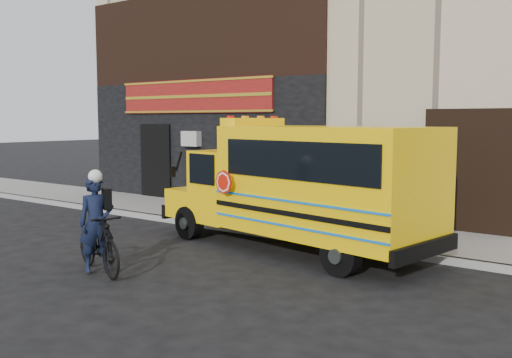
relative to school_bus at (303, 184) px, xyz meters
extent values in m
plane|color=black|center=(-1.58, -1.74, -1.51)|extent=(120.00, 120.00, 0.00)
cube|color=gray|center=(-1.58, 0.86, -1.43)|extent=(40.00, 0.20, 0.15)
cube|color=slate|center=(-1.58, 2.36, -1.43)|extent=(40.00, 3.00, 0.15)
cube|color=#C2AF91|center=(-1.58, 8.76, 4.64)|extent=(20.00, 10.00, 12.00)
cube|color=black|center=(-6.58, 3.81, 0.64)|extent=(10.00, 0.30, 4.00)
cube|color=#321B10|center=(-6.58, 3.81, 4.14)|extent=(10.00, 0.28, 3.00)
cube|color=maroon|center=(-6.58, 3.64, 2.14)|extent=(6.50, 0.12, 1.10)
cube|color=black|center=(-8.38, 3.66, -0.11)|extent=(1.30, 0.10, 2.50)
cube|color=black|center=(-4.78, 3.66, -0.11)|extent=(1.30, 0.10, 2.50)
cylinder|color=black|center=(-2.95, -0.46, -1.11)|extent=(0.84, 0.41, 0.80)
cylinder|color=black|center=(-2.63, 1.42, -1.11)|extent=(0.84, 0.41, 0.80)
cylinder|color=black|center=(1.59, -1.23, -1.11)|extent=(0.84, 0.41, 0.80)
cylinder|color=black|center=(1.91, 0.64, -1.11)|extent=(0.84, 0.41, 0.80)
cube|color=#FFC505|center=(-3.23, 0.55, -0.71)|extent=(1.32, 2.14, 0.70)
cube|color=black|center=(-3.77, 0.65, -0.96)|extent=(0.46, 2.04, 0.35)
cube|color=#FFC505|center=(-2.15, 0.37, -0.21)|extent=(1.54, 2.27, 1.70)
cube|color=black|center=(-2.71, 0.47, 0.19)|extent=(0.36, 1.78, 0.90)
cube|color=#FFC505|center=(0.66, -0.11, 0.11)|extent=(4.81, 2.92, 2.25)
cube|color=black|center=(2.91, -0.49, -0.96)|extent=(0.49, 2.19, 0.30)
cube|color=black|center=(0.57, -1.22, 0.59)|extent=(3.85, 0.69, 0.75)
cube|color=#FFC505|center=(-1.56, 0.27, 1.27)|extent=(0.76, 1.66, 0.28)
cylinder|color=red|center=(-1.33, -1.09, 0.04)|extent=(0.52, 0.12, 0.52)
imported|color=black|center=(-2.18, -3.74, -0.92)|extent=(2.05, 1.12, 1.19)
imported|color=black|center=(-2.20, -3.76, -0.61)|extent=(0.68, 0.78, 1.80)
camera|label=1|loc=(6.47, -10.42, 1.38)|focal=40.00mm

